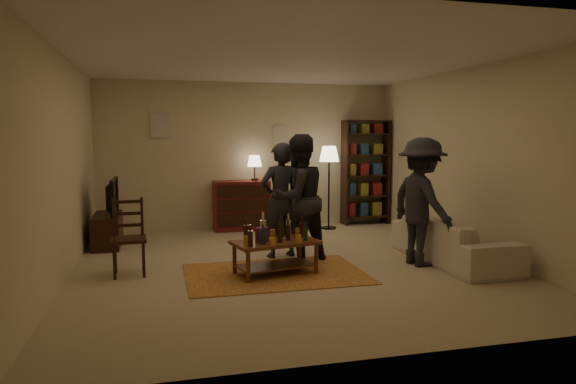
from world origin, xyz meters
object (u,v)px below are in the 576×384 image
object	(u,v)px
tv_stand	(107,222)
person_by_sofa	(422,202)
coffee_table	(275,244)
person_right	(298,198)
sofa	(452,240)
floor_lamp	(329,159)
dresser	(242,204)
dining_chair	(129,234)
bookshelf	(365,171)
person_left	(280,200)

from	to	relation	value
tv_stand	person_by_sofa	world-z (taller)	person_by_sofa
coffee_table	person_right	world-z (taller)	person_right
person_right	person_by_sofa	bearing A→B (deg)	136.51
sofa	person_right	bearing A→B (deg)	74.69
coffee_table	sofa	xyz separation A→B (m)	(2.48, 0.04, -0.08)
coffee_table	person_by_sofa	bearing A→B (deg)	-0.13
tv_stand	floor_lamp	distance (m)	3.98
coffee_table	floor_lamp	xyz separation A→B (m)	(1.67, 2.86, 0.90)
dresser	person_by_sofa	xyz separation A→B (m)	(1.89, -3.15, 0.37)
tv_stand	sofa	bearing A→B (deg)	-25.34
floor_lamp	dining_chair	bearing A→B (deg)	-144.90
dining_chair	bookshelf	bearing A→B (deg)	30.05
coffee_table	person_by_sofa	xyz separation A→B (m)	(1.98, -0.00, 0.46)
coffee_table	dresser	world-z (taller)	dresser
person_by_sofa	tv_stand	bearing A→B (deg)	52.64
dining_chair	sofa	size ratio (longest dim) A/B	0.46
dining_chair	bookshelf	world-z (taller)	bookshelf
floor_lamp	sofa	bearing A→B (deg)	-73.92
person_left	person_by_sofa	size ratio (longest dim) A/B	0.96
coffee_table	bookshelf	xyz separation A→B (m)	(2.53, 3.22, 0.65)
tv_stand	sofa	world-z (taller)	tv_stand
coffee_table	person_right	distance (m)	0.89
dresser	person_left	xyz separation A→B (m)	(0.19, -2.24, 0.33)
dining_chair	person_right	world-z (taller)	person_right
bookshelf	coffee_table	bearing A→B (deg)	-128.17
sofa	person_right	xyz separation A→B (m)	(-2.02, 0.55, 0.56)
dresser	sofa	distance (m)	3.93
person_left	coffee_table	bearing A→B (deg)	60.14
coffee_table	dining_chair	xyz separation A→B (m)	(-1.75, 0.46, 0.12)
bookshelf	person_right	world-z (taller)	bookshelf
tv_stand	person_by_sofa	xyz separation A→B (m)	(4.14, -2.24, 0.46)
coffee_table	dining_chair	distance (m)	1.82
tv_stand	person_left	world-z (taller)	person_left
bookshelf	person_right	size ratio (longest dim) A/B	1.16
dresser	person_left	world-z (taller)	person_left
dining_chair	person_right	bearing A→B (deg)	0.60
dresser	person_right	xyz separation A→B (m)	(0.37, -2.56, 0.39)
dining_chair	person_left	bearing A→B (deg)	9.56
dresser	person_right	size ratio (longest dim) A/B	0.78
floor_lamp	person_right	xyz separation A→B (m)	(-1.21, -2.27, -0.42)
tv_stand	person_right	bearing A→B (deg)	-32.13
floor_lamp	person_by_sofa	xyz separation A→B (m)	(0.32, -2.87, -0.44)
tv_stand	person_by_sofa	distance (m)	4.73
floor_lamp	person_left	xyz separation A→B (m)	(-1.39, -1.96, -0.48)
coffee_table	dining_chair	size ratio (longest dim) A/B	1.17
dining_chair	person_right	distance (m)	2.24
coffee_table	tv_stand	bearing A→B (deg)	134.06
dining_chair	person_by_sofa	world-z (taller)	person_by_sofa
tv_stand	person_by_sofa	size ratio (longest dim) A/B	0.63
tv_stand	floor_lamp	xyz separation A→B (m)	(3.83, 0.63, 0.90)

